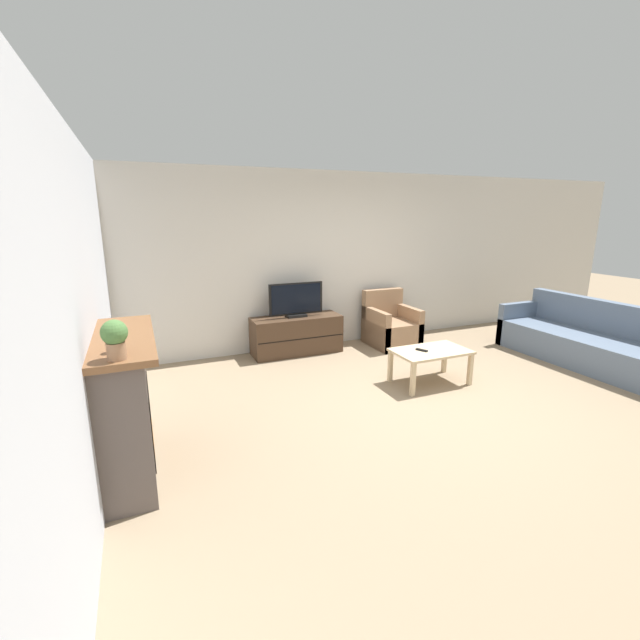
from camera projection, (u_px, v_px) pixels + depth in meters
name	position (u px, v px, depth m)	size (l,w,h in m)	color
ground_plane	(434.00, 399.00, 4.89)	(24.00, 24.00, 0.00)	#89755B
wall_back	(340.00, 260.00, 6.80)	(12.00, 0.06, 2.70)	beige
wall_left	(85.00, 310.00, 3.27)	(0.06, 12.00, 2.70)	silver
fireplace	(125.00, 404.00, 3.42)	(0.47, 1.38, 1.15)	#564C47
mantel_vase_left	(117.00, 341.00, 2.91)	(0.08, 0.08, 0.18)	#994C3D
potted_plant	(115.00, 337.00, 2.73)	(0.17, 0.17, 0.27)	#936B4C
tv_stand	(297.00, 335.00, 6.46)	(1.35, 0.48, 0.57)	#422D1E
tv	(296.00, 301.00, 6.33)	(0.83, 0.18, 0.51)	black
armchair	(390.00, 327.00, 6.89)	(0.70, 0.76, 0.87)	#937051
coffee_table	(431.00, 355.00, 5.28)	(0.92, 0.56, 0.43)	#CCB289
remote	(422.00, 350.00, 5.23)	(0.10, 0.15, 0.02)	black
couch	(591.00, 344.00, 5.99)	(0.88, 2.49, 0.87)	slate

